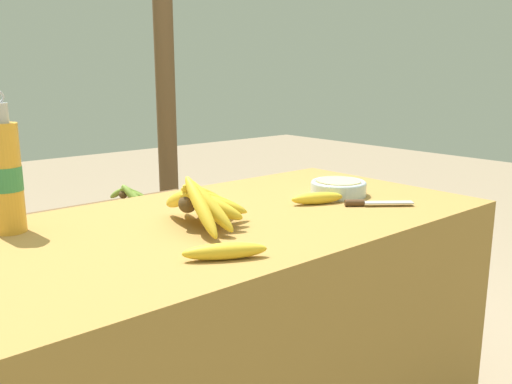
{
  "coord_description": "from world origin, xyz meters",
  "views": [
    {
      "loc": [
        -0.83,
        -1.1,
        1.12
      ],
      "look_at": [
        0.16,
        0.05,
        0.78
      ],
      "focal_mm": 38.0,
      "sensor_mm": 36.0,
      "label": 1
    }
  ],
  "objects_px": {
    "water_bottle": "(5,176)",
    "banana_bunch_green": "(129,194)",
    "serving_bowl": "(338,187)",
    "knife": "(369,203)",
    "loose_banana_front": "(225,251)",
    "wooden_bench": "(22,237)",
    "loose_banana_side": "(317,198)",
    "banana_bunch_ripe": "(201,201)",
    "support_post_far": "(164,45)"
  },
  "relations": [
    {
      "from": "banana_bunch_ripe",
      "to": "banana_bunch_green",
      "type": "relative_size",
      "value": 1.13
    },
    {
      "from": "banana_bunch_ripe",
      "to": "serving_bowl",
      "type": "distance_m",
      "value": 0.53
    },
    {
      "from": "banana_bunch_ripe",
      "to": "support_post_far",
      "type": "bearing_deg",
      "value": 60.85
    },
    {
      "from": "wooden_bench",
      "to": "banana_bunch_green",
      "type": "xyz_separation_m",
      "value": [
        0.55,
        0.0,
        0.12
      ]
    },
    {
      "from": "knife",
      "to": "serving_bowl",
      "type": "bearing_deg",
      "value": 112.9
    },
    {
      "from": "serving_bowl",
      "to": "loose_banana_front",
      "type": "relative_size",
      "value": 1.0
    },
    {
      "from": "wooden_bench",
      "to": "support_post_far",
      "type": "bearing_deg",
      "value": 21.01
    },
    {
      "from": "banana_bunch_ripe",
      "to": "loose_banana_front",
      "type": "xyz_separation_m",
      "value": [
        -0.1,
        -0.23,
        -0.05
      ]
    },
    {
      "from": "serving_bowl",
      "to": "wooden_bench",
      "type": "xyz_separation_m",
      "value": [
        -0.54,
        1.42,
        -0.39
      ]
    },
    {
      "from": "loose_banana_side",
      "to": "wooden_bench",
      "type": "distance_m",
      "value": 1.56
    },
    {
      "from": "loose_banana_side",
      "to": "water_bottle",
      "type": "bearing_deg",
      "value": 159.39
    },
    {
      "from": "loose_banana_front",
      "to": "banana_bunch_green",
      "type": "distance_m",
      "value": 1.8
    },
    {
      "from": "serving_bowl",
      "to": "knife",
      "type": "bearing_deg",
      "value": -105.36
    },
    {
      "from": "banana_bunch_ripe",
      "to": "loose_banana_front",
      "type": "bearing_deg",
      "value": -114.17
    },
    {
      "from": "water_bottle",
      "to": "loose_banana_side",
      "type": "height_order",
      "value": "water_bottle"
    },
    {
      "from": "knife",
      "to": "banana_bunch_green",
      "type": "bearing_deg",
      "value": 126.52
    },
    {
      "from": "banana_bunch_ripe",
      "to": "knife",
      "type": "relative_size",
      "value": 1.86
    },
    {
      "from": "loose_banana_front",
      "to": "loose_banana_side",
      "type": "xyz_separation_m",
      "value": [
        0.5,
        0.2,
        0.0
      ]
    },
    {
      "from": "wooden_bench",
      "to": "banana_bunch_green",
      "type": "distance_m",
      "value": 0.56
    },
    {
      "from": "water_bottle",
      "to": "support_post_far",
      "type": "xyz_separation_m",
      "value": [
        1.39,
        1.56,
        0.39
      ]
    },
    {
      "from": "banana_bunch_ripe",
      "to": "loose_banana_side",
      "type": "distance_m",
      "value": 0.4
    },
    {
      "from": "loose_banana_side",
      "to": "wooden_bench",
      "type": "relative_size",
      "value": 0.09
    },
    {
      "from": "banana_bunch_green",
      "to": "loose_banana_side",
      "type": "bearing_deg",
      "value": -95.57
    },
    {
      "from": "loose_banana_front",
      "to": "loose_banana_side",
      "type": "bearing_deg",
      "value": 22.38
    },
    {
      "from": "loose_banana_side",
      "to": "wooden_bench",
      "type": "bearing_deg",
      "value": 105.6
    },
    {
      "from": "loose_banana_front",
      "to": "wooden_bench",
      "type": "bearing_deg",
      "value": 86.9
    },
    {
      "from": "banana_bunch_ripe",
      "to": "knife",
      "type": "height_order",
      "value": "banana_bunch_ripe"
    },
    {
      "from": "water_bottle",
      "to": "banana_bunch_ripe",
      "type": "bearing_deg",
      "value": -34.68
    },
    {
      "from": "serving_bowl",
      "to": "support_post_far",
      "type": "relative_size",
      "value": 0.07
    },
    {
      "from": "banana_bunch_ripe",
      "to": "serving_bowl",
      "type": "bearing_deg",
      "value": 1.0
    },
    {
      "from": "loose_banana_front",
      "to": "banana_bunch_green",
      "type": "bearing_deg",
      "value": 68.97
    },
    {
      "from": "water_bottle",
      "to": "loose_banana_front",
      "type": "bearing_deg",
      "value": -60.95
    },
    {
      "from": "loose_banana_front",
      "to": "knife",
      "type": "distance_m",
      "value": 0.6
    },
    {
      "from": "banana_bunch_ripe",
      "to": "water_bottle",
      "type": "bearing_deg",
      "value": 145.32
    },
    {
      "from": "banana_bunch_ripe",
      "to": "wooden_bench",
      "type": "relative_size",
      "value": 0.17
    },
    {
      "from": "water_bottle",
      "to": "loose_banana_front",
      "type": "height_order",
      "value": "water_bottle"
    },
    {
      "from": "support_post_far",
      "to": "water_bottle",
      "type": "bearing_deg",
      "value": -131.8
    },
    {
      "from": "wooden_bench",
      "to": "support_post_far",
      "type": "xyz_separation_m",
      "value": [
        1.03,
        0.4,
        0.89
      ]
    },
    {
      "from": "water_bottle",
      "to": "banana_bunch_green",
      "type": "xyz_separation_m",
      "value": [
        0.91,
        1.17,
        -0.38
      ]
    },
    {
      "from": "knife",
      "to": "banana_bunch_green",
      "type": "relative_size",
      "value": 0.61
    },
    {
      "from": "loose_banana_side",
      "to": "wooden_bench",
      "type": "xyz_separation_m",
      "value": [
        -0.41,
        1.45,
        -0.38
      ]
    },
    {
      "from": "wooden_bench",
      "to": "banana_bunch_green",
      "type": "bearing_deg",
      "value": 0.07
    },
    {
      "from": "banana_bunch_ripe",
      "to": "wooden_bench",
      "type": "xyz_separation_m",
      "value": [
        -0.01,
        1.43,
        -0.43
      ]
    },
    {
      "from": "serving_bowl",
      "to": "banana_bunch_ripe",
      "type": "bearing_deg",
      "value": -179.0
    },
    {
      "from": "banana_bunch_ripe",
      "to": "serving_bowl",
      "type": "xyz_separation_m",
      "value": [
        0.53,
        0.01,
        -0.04
      ]
    },
    {
      "from": "serving_bowl",
      "to": "water_bottle",
      "type": "bearing_deg",
      "value": 164.42
    },
    {
      "from": "serving_bowl",
      "to": "knife",
      "type": "xyz_separation_m",
      "value": [
        -0.04,
        -0.15,
        -0.02
      ]
    },
    {
      "from": "knife",
      "to": "support_post_far",
      "type": "bearing_deg",
      "value": 113.15
    },
    {
      "from": "serving_bowl",
      "to": "loose_banana_side",
      "type": "xyz_separation_m",
      "value": [
        -0.14,
        -0.04,
        -0.01
      ]
    },
    {
      "from": "support_post_far",
      "to": "banana_bunch_green",
      "type": "bearing_deg",
      "value": -140.69
    }
  ]
}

